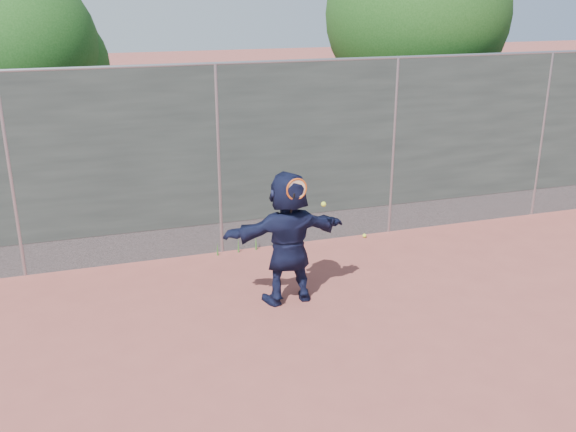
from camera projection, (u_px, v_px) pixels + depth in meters
name	position (u px, v px, depth m)	size (l,w,h in m)	color
ground	(288.00, 363.00, 7.32)	(80.00, 80.00, 0.00)	#9E4C42
player	(288.00, 238.00, 8.53)	(1.70, 0.54, 1.83)	#131836
ball_ground	(364.00, 236.00, 11.03)	(0.07, 0.07, 0.07)	#CFE833
fence	(218.00, 157.00, 9.93)	(20.00, 0.06, 3.03)	#38423D
swing_action	(299.00, 192.00, 8.15)	(0.56, 0.13, 0.51)	#D34E13
tree_right	(424.00, 19.00, 12.67)	(3.78, 3.60, 5.39)	#382314
tree_left	(23.00, 55.00, 11.39)	(3.15, 3.00, 4.53)	#382314
weed_clump	(241.00, 244.00, 10.40)	(0.68, 0.07, 0.30)	#387226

